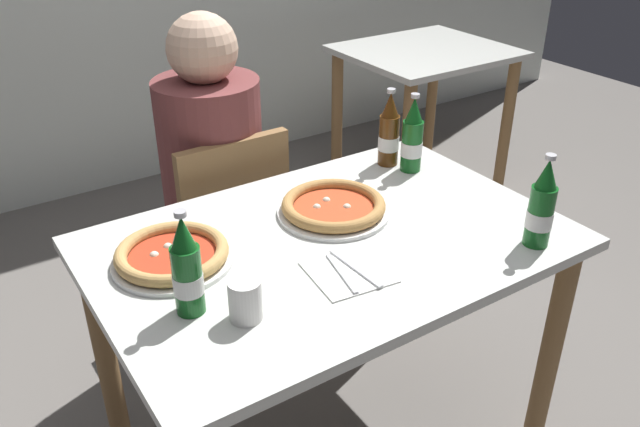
{
  "coord_description": "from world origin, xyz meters",
  "views": [
    {
      "loc": [
        -0.82,
        -1.19,
        1.63
      ],
      "look_at": [
        0.0,
        0.05,
        0.8
      ],
      "focal_mm": 36.88,
      "sensor_mm": 36.0,
      "label": 1
    }
  ],
  "objects_px": {
    "dining_table_main": "(330,275)",
    "beer_bottle_center": "(541,208)",
    "chair_behind_table": "(224,230)",
    "beer_bottle_left": "(389,133)",
    "napkin_with_cutlery": "(349,272)",
    "diner_seated": "(215,199)",
    "dining_table_background": "(424,79)",
    "pizza_margherita_near": "(172,255)",
    "paper_cup": "(245,300)",
    "pizza_marinara_far": "(333,207)",
    "beer_bottle_right": "(187,271)",
    "beer_bottle_extra": "(412,139)"
  },
  "relations": [
    {
      "from": "dining_table_main",
      "to": "beer_bottle_center",
      "type": "distance_m",
      "value": 0.56
    },
    {
      "from": "chair_behind_table",
      "to": "beer_bottle_left",
      "type": "height_order",
      "value": "beer_bottle_left"
    },
    {
      "from": "napkin_with_cutlery",
      "to": "chair_behind_table",
      "type": "bearing_deg",
      "value": 87.99
    },
    {
      "from": "diner_seated",
      "to": "beer_bottle_left",
      "type": "distance_m",
      "value": 0.64
    },
    {
      "from": "dining_table_background",
      "to": "pizza_margherita_near",
      "type": "relative_size",
      "value": 2.71
    },
    {
      "from": "paper_cup",
      "to": "chair_behind_table",
      "type": "bearing_deg",
      "value": 68.43
    },
    {
      "from": "beer_bottle_center",
      "to": "dining_table_main",
      "type": "bearing_deg",
      "value": 143.77
    },
    {
      "from": "diner_seated",
      "to": "dining_table_main",
      "type": "bearing_deg",
      "value": -87.65
    },
    {
      "from": "paper_cup",
      "to": "dining_table_background",
      "type": "bearing_deg",
      "value": 38.93
    },
    {
      "from": "pizza_marinara_far",
      "to": "beer_bottle_center",
      "type": "bearing_deg",
      "value": -50.42
    },
    {
      "from": "beer_bottle_right",
      "to": "napkin_with_cutlery",
      "type": "height_order",
      "value": "beer_bottle_right"
    },
    {
      "from": "beer_bottle_center",
      "to": "beer_bottle_extra",
      "type": "height_order",
      "value": "same"
    },
    {
      "from": "dining_table_main",
      "to": "beer_bottle_center",
      "type": "height_order",
      "value": "beer_bottle_center"
    },
    {
      "from": "beer_bottle_extra",
      "to": "napkin_with_cutlery",
      "type": "relative_size",
      "value": 1.24
    },
    {
      "from": "dining_table_background",
      "to": "beer_bottle_right",
      "type": "height_order",
      "value": "beer_bottle_right"
    },
    {
      "from": "paper_cup",
      "to": "diner_seated",
      "type": "bearing_deg",
      "value": 69.69
    },
    {
      "from": "beer_bottle_left",
      "to": "beer_bottle_extra",
      "type": "height_order",
      "value": "same"
    },
    {
      "from": "pizza_margherita_near",
      "to": "dining_table_background",
      "type": "bearing_deg",
      "value": 32.08
    },
    {
      "from": "beer_bottle_left",
      "to": "beer_bottle_center",
      "type": "xyz_separation_m",
      "value": [
        0.01,
        -0.59,
        0.0
      ]
    },
    {
      "from": "beer_bottle_left",
      "to": "paper_cup",
      "type": "distance_m",
      "value": 0.87
    },
    {
      "from": "dining_table_main",
      "to": "beer_bottle_left",
      "type": "bearing_deg",
      "value": 34.48
    },
    {
      "from": "dining_table_background",
      "to": "napkin_with_cutlery",
      "type": "height_order",
      "value": "napkin_with_cutlery"
    },
    {
      "from": "dining_table_main",
      "to": "napkin_with_cutlery",
      "type": "height_order",
      "value": "napkin_with_cutlery"
    },
    {
      "from": "paper_cup",
      "to": "pizza_margherita_near",
      "type": "bearing_deg",
      "value": 99.3
    },
    {
      "from": "chair_behind_table",
      "to": "dining_table_background",
      "type": "xyz_separation_m",
      "value": [
        1.46,
        0.65,
        0.11
      ]
    },
    {
      "from": "pizza_margherita_near",
      "to": "beer_bottle_extra",
      "type": "relative_size",
      "value": 1.2
    },
    {
      "from": "chair_behind_table",
      "to": "beer_bottle_extra",
      "type": "bearing_deg",
      "value": 138.26
    },
    {
      "from": "pizza_margherita_near",
      "to": "beer_bottle_center",
      "type": "height_order",
      "value": "beer_bottle_center"
    },
    {
      "from": "pizza_margherita_near",
      "to": "beer_bottle_center",
      "type": "distance_m",
      "value": 0.91
    },
    {
      "from": "napkin_with_cutlery",
      "to": "paper_cup",
      "type": "height_order",
      "value": "paper_cup"
    },
    {
      "from": "diner_seated",
      "to": "napkin_with_cutlery",
      "type": "relative_size",
      "value": 6.08
    },
    {
      "from": "beer_bottle_left",
      "to": "beer_bottle_right",
      "type": "xyz_separation_m",
      "value": [
        -0.83,
        -0.37,
        0.0
      ]
    },
    {
      "from": "dining_table_background",
      "to": "beer_bottle_right",
      "type": "bearing_deg",
      "value": -144.18
    },
    {
      "from": "pizza_marinara_far",
      "to": "beer_bottle_center",
      "type": "xyz_separation_m",
      "value": [
        0.34,
        -0.41,
        0.08
      ]
    },
    {
      "from": "pizza_margherita_near",
      "to": "beer_bottle_center",
      "type": "xyz_separation_m",
      "value": [
        0.8,
        -0.43,
        0.08
      ]
    },
    {
      "from": "diner_seated",
      "to": "pizza_margherita_near",
      "type": "distance_m",
      "value": 0.67
    },
    {
      "from": "paper_cup",
      "to": "pizza_marinara_far",
      "type": "bearing_deg",
      "value": 33.67
    },
    {
      "from": "pizza_margherita_near",
      "to": "napkin_with_cutlery",
      "type": "xyz_separation_m",
      "value": [
        0.33,
        -0.27,
        -0.02
      ]
    },
    {
      "from": "beer_bottle_center",
      "to": "beer_bottle_right",
      "type": "bearing_deg",
      "value": 165.15
    },
    {
      "from": "beer_bottle_right",
      "to": "napkin_with_cutlery",
      "type": "bearing_deg",
      "value": -10.65
    },
    {
      "from": "napkin_with_cutlery",
      "to": "paper_cup",
      "type": "bearing_deg",
      "value": -176.15
    },
    {
      "from": "beer_bottle_extra",
      "to": "napkin_with_cutlery",
      "type": "bearing_deg",
      "value": -143.88
    },
    {
      "from": "beer_bottle_right",
      "to": "paper_cup",
      "type": "xyz_separation_m",
      "value": [
        0.09,
        -0.09,
        -0.06
      ]
    },
    {
      "from": "diner_seated",
      "to": "napkin_with_cutlery",
      "type": "xyz_separation_m",
      "value": [
        -0.03,
        -0.81,
        0.17
      ]
    },
    {
      "from": "beer_bottle_extra",
      "to": "beer_bottle_left",
      "type": "bearing_deg",
      "value": 111.99
    },
    {
      "from": "napkin_with_cutlery",
      "to": "pizza_marinara_far",
      "type": "bearing_deg",
      "value": 62.81
    },
    {
      "from": "chair_behind_table",
      "to": "diner_seated",
      "type": "bearing_deg",
      "value": -89.64
    },
    {
      "from": "dining_table_main",
      "to": "pizza_margherita_near",
      "type": "height_order",
      "value": "pizza_margherita_near"
    },
    {
      "from": "beer_bottle_right",
      "to": "beer_bottle_center",
      "type": "bearing_deg",
      "value": -14.85
    },
    {
      "from": "dining_table_main",
      "to": "beer_bottle_extra",
      "type": "relative_size",
      "value": 4.86
    }
  ]
}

